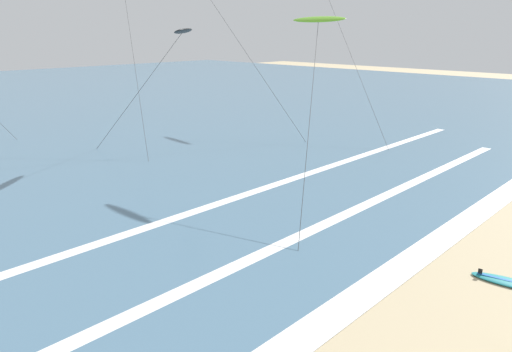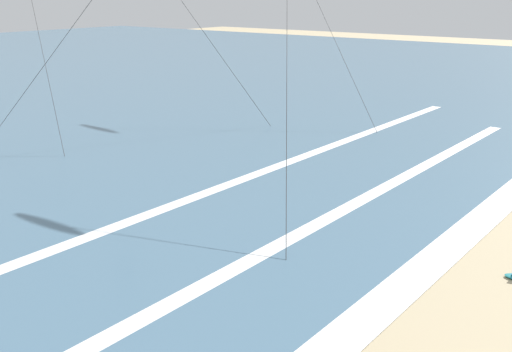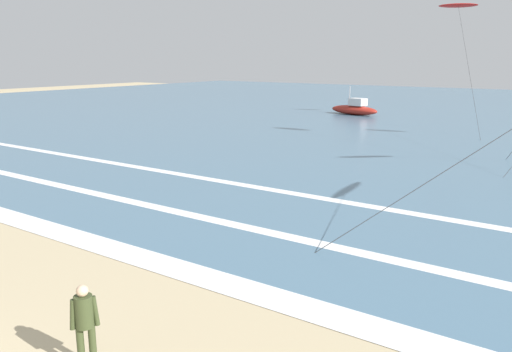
% 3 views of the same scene
% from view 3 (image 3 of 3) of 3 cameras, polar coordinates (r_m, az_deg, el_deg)
% --- Properties ---
extents(ocean_surface, '(140.00, 90.00, 0.01)m').
position_cam_3_polar(ocean_surface, '(54.71, 25.55, 6.07)').
color(ocean_surface, slate).
rests_on(ocean_surface, ground).
extents(wave_foam_shoreline, '(48.66, 1.01, 0.01)m').
position_cam_3_polar(wave_foam_shoreline, '(13.69, -8.12, -10.30)').
color(wave_foam_shoreline, white).
rests_on(wave_foam_shoreline, ocean_surface).
extents(wave_foam_mid_break, '(39.80, 0.54, 0.01)m').
position_cam_3_polar(wave_foam_mid_break, '(15.57, 6.36, -7.33)').
color(wave_foam_mid_break, white).
rests_on(wave_foam_mid_break, ocean_surface).
extents(wave_foam_outer_break, '(54.48, 0.54, 0.01)m').
position_cam_3_polar(wave_foam_outer_break, '(21.08, 3.56, -1.84)').
color(wave_foam_outer_break, white).
rests_on(wave_foam_outer_break, ocean_surface).
extents(surfer_right_near, '(0.36, 0.47, 1.60)m').
position_cam_3_polar(surfer_right_near, '(9.75, -18.47, -14.84)').
color(surfer_right_near, '#384223').
rests_on(surfer_right_near, ground).
extents(kite_red_far_left, '(6.60, 11.99, 9.97)m').
position_cam_3_polar(kite_red_far_left, '(49.26, 21.52, 17.11)').
color(kite_red_far_left, red).
rests_on(kite_red_far_left, ground).
extents(offshore_boat, '(5.44, 2.78, 2.70)m').
position_cam_3_polar(offshore_boat, '(51.03, 10.87, 7.31)').
color(offshore_boat, maroon).
rests_on(offshore_boat, ground).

